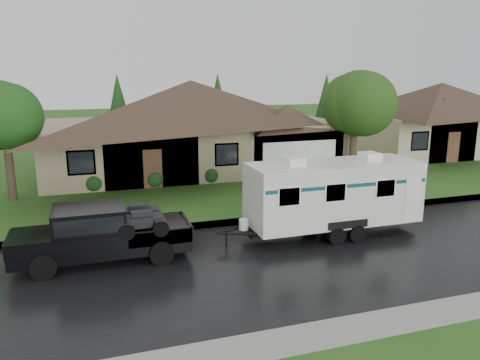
% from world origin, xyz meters
% --- Properties ---
extents(ground, '(140.00, 140.00, 0.00)m').
position_xyz_m(ground, '(0.00, 0.00, 0.00)').
color(ground, '#24531A').
rests_on(ground, ground).
extents(road, '(140.00, 8.00, 0.01)m').
position_xyz_m(road, '(0.00, -2.00, 0.01)').
color(road, black).
rests_on(road, ground).
extents(curb, '(140.00, 0.50, 0.15)m').
position_xyz_m(curb, '(0.00, 2.25, 0.07)').
color(curb, gray).
rests_on(curb, ground).
extents(lawn, '(140.00, 26.00, 0.15)m').
position_xyz_m(lawn, '(0.00, 15.00, 0.07)').
color(lawn, '#24531A').
rests_on(lawn, ground).
extents(house_main, '(19.44, 10.80, 6.90)m').
position_xyz_m(house_main, '(2.29, 13.84, 3.59)').
color(house_main, gray).
rests_on(house_main, lawn).
extents(house_neighbor, '(15.12, 9.72, 6.45)m').
position_xyz_m(house_neighbor, '(22.27, 14.34, 3.32)').
color(house_neighbor, '#C1B78F').
rests_on(house_neighbor, lawn).
extents(tree_left_green, '(3.34, 3.34, 5.52)m').
position_xyz_m(tree_left_green, '(-8.11, 8.74, 3.98)').
color(tree_left_green, '#382B1E').
rests_on(tree_left_green, lawn).
extents(tree_right_green, '(3.86, 3.86, 6.39)m').
position_xyz_m(tree_right_green, '(10.59, 8.42, 4.59)').
color(tree_right_green, '#382B1E').
rests_on(tree_right_green, lawn).
extents(shrub_row, '(13.60, 1.00, 1.00)m').
position_xyz_m(shrub_row, '(2.00, 9.30, 0.65)').
color(shrub_row, '#143814').
rests_on(shrub_row, lawn).
extents(pickup_truck, '(5.75, 2.18, 1.92)m').
position_xyz_m(pickup_truck, '(-4.29, -0.15, 1.03)').
color(pickup_truck, black).
rests_on(pickup_truck, ground).
extents(travel_trailer, '(7.09, 2.49, 3.18)m').
position_xyz_m(travel_trailer, '(4.51, -0.15, 1.69)').
color(travel_trailer, silver).
rests_on(travel_trailer, ground).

